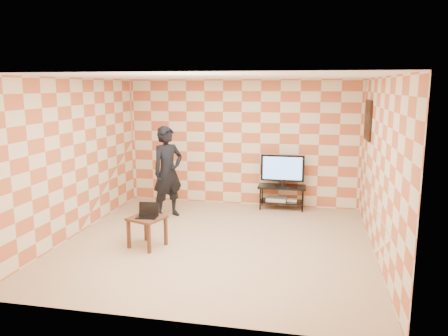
{
  "coord_description": "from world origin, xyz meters",
  "views": [
    {
      "loc": [
        1.49,
        -6.73,
        2.56
      ],
      "look_at": [
        0.0,
        0.6,
        1.15
      ],
      "focal_mm": 35.0,
      "sensor_mm": 36.0,
      "label": 1
    }
  ],
  "objects_px": {
    "tv": "(282,169)",
    "tv_stand": "(282,192)",
    "person": "(168,172)",
    "side_table": "(147,222)"
  },
  "relations": [
    {
      "from": "tv_stand",
      "to": "person",
      "type": "bearing_deg",
      "value": -155.97
    },
    {
      "from": "tv_stand",
      "to": "person",
      "type": "distance_m",
      "value": 2.44
    },
    {
      "from": "tv_stand",
      "to": "person",
      "type": "xyz_separation_m",
      "value": [
        -2.17,
        -0.97,
        0.53
      ]
    },
    {
      "from": "person",
      "to": "tv",
      "type": "bearing_deg",
      "value": -26.94
    },
    {
      "from": "tv",
      "to": "tv_stand",
      "type": "bearing_deg",
      "value": 89.99
    },
    {
      "from": "person",
      "to": "side_table",
      "type": "bearing_deg",
      "value": -133.89
    },
    {
      "from": "side_table",
      "to": "person",
      "type": "distance_m",
      "value": 1.76
    },
    {
      "from": "tv_stand",
      "to": "side_table",
      "type": "relative_size",
      "value": 1.56
    },
    {
      "from": "tv_stand",
      "to": "side_table",
      "type": "height_order",
      "value": "same"
    },
    {
      "from": "side_table",
      "to": "person",
      "type": "relative_size",
      "value": 0.35
    }
  ]
}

